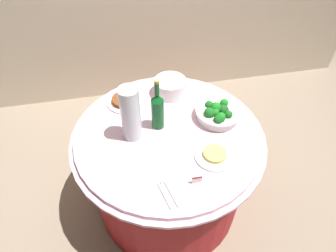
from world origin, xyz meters
The scene contains 10 objects.
ground_plane centered at (0.00, 0.00, 0.00)m, with size 6.00×6.00×0.00m, color gray.
buffet_table centered at (0.00, 0.00, 0.38)m, with size 1.16×1.16×0.74m.
broccoli_bowl centered at (0.32, 0.05, 0.79)m, with size 0.28×0.28×0.11m.
plate_stack centered at (0.08, 0.35, 0.80)m, with size 0.21×0.21×0.11m.
wine_bottle centered at (-0.05, 0.06, 0.87)m, with size 0.07×0.07×0.34m.
decorative_fruit_vase centered at (-0.20, 0.01, 0.90)m, with size 0.11×0.11×0.34m.
serving_tongs centered at (-0.09, -0.41, 0.74)m, with size 0.08×0.17×0.01m.
food_plate_noodles centered at (0.21, -0.23, 0.75)m, with size 0.22×0.22×0.03m.
food_plate_stir_fry centered at (-0.23, 0.31, 0.76)m, with size 0.22×0.22×0.04m.
label_placard_front centered at (0.07, -0.37, 0.77)m, with size 0.05×0.01×0.05m.
Camera 1 is at (-0.23, -1.18, 2.01)m, focal length 31.59 mm.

